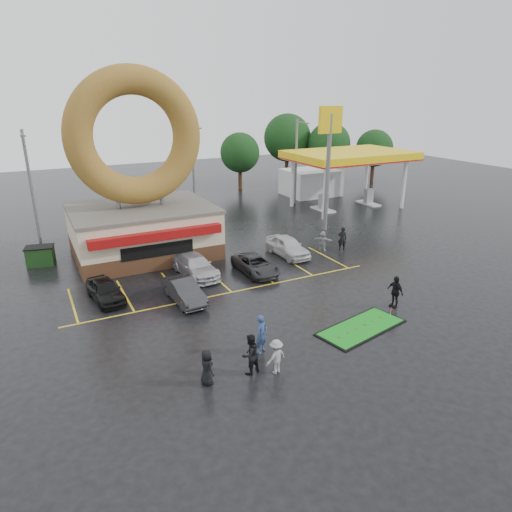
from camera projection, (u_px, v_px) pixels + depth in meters
name	position (u px, v px, depth m)	size (l,w,h in m)	color
ground	(257.00, 315.00, 25.39)	(120.00, 120.00, 0.00)	black
donut_shop	(140.00, 196.00, 33.46)	(10.20, 8.70, 13.50)	#472B19
gas_station	(332.00, 169.00, 50.21)	(12.30, 13.65, 5.90)	silver
shell_sign	(329.00, 146.00, 38.48)	(2.20, 0.36, 10.60)	slate
streetlight_left	(31.00, 184.00, 36.18)	(0.40, 2.21, 9.00)	slate
streetlight_mid	(194.00, 169.00, 42.99)	(0.40, 2.21, 9.00)	slate
streetlight_right	(296.00, 160.00, 48.95)	(0.40, 2.21, 9.00)	slate
tree_far_a	(329.00, 144.00, 59.86)	(5.60, 5.60, 8.00)	#332114
tree_far_b	(374.00, 148.00, 60.96)	(4.90, 4.90, 7.00)	#332114
tree_far_c	(287.00, 138.00, 61.28)	(6.30, 6.30, 9.00)	#332114
tree_far_d	(240.00, 153.00, 56.63)	(4.90, 4.90, 7.00)	#332114
car_black	(105.00, 290.00, 26.93)	(1.54, 3.83, 1.30)	black
car_dgrey	(184.00, 291.00, 26.81)	(1.40, 4.02, 1.32)	#2A292C
car_silver	(195.00, 266.00, 30.61)	(1.92, 4.72, 1.37)	#B7B7BC
car_grey	(255.00, 265.00, 31.05)	(1.97, 4.26, 1.18)	#2D2D30
car_white	(288.00, 246.00, 34.28)	(1.76, 4.37, 1.49)	silver
person_blue	(262.00, 334.00, 21.45)	(0.70, 0.46, 1.93)	navy
person_blackjkt	(250.00, 354.00, 19.85)	(0.91, 0.71, 1.87)	black
person_hoodie	(276.00, 357.00, 19.91)	(1.04, 0.60, 1.61)	gray
person_bystander	(207.00, 367.00, 19.15)	(0.78, 0.51, 1.60)	black
person_cameraman	(395.00, 292.00, 26.04)	(1.11, 0.46, 1.89)	black
person_walker_near	(323.00, 241.00, 35.38)	(1.46, 0.46, 1.57)	#9D9C9F
person_walker_far	(342.00, 238.00, 35.48)	(0.68, 0.45, 1.86)	black
dumpster	(40.00, 256.00, 32.49)	(1.80, 1.20, 1.30)	#1D471B
putting_green	(361.00, 327.00, 23.93)	(5.34, 3.15, 0.62)	black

